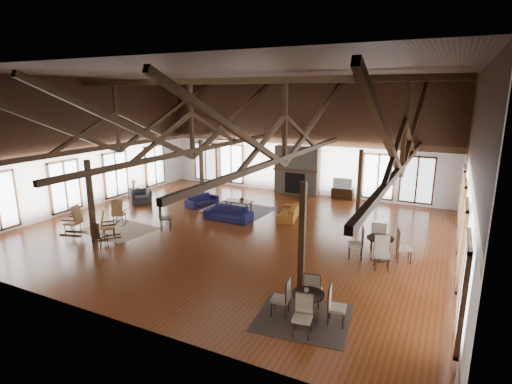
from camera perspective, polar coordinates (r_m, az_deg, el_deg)
The scene contains 31 objects.
floor at distance 16.01m, azimuth -2.76°, elevation -5.45°, with size 16.00×16.00×0.00m, color maroon.
ceiling at distance 15.14m, azimuth -3.03°, elevation 16.53°, with size 16.00×14.00×0.02m, color black.
wall_back at distance 21.62m, azimuth 6.32°, elevation 7.67°, with size 16.00×0.02×6.00m, color white.
wall_front at distance 9.92m, azimuth -23.11°, elevation -0.55°, with size 16.00×0.02×6.00m, color white.
wall_left at distance 20.42m, azimuth -22.99°, elevation 6.31°, with size 0.02×14.00×6.00m, color white.
wall_right at distance 13.38m, azimuth 28.56°, elevation 2.33°, with size 0.02×14.00×6.00m, color white.
roof_truss at distance 15.18m, azimuth -2.94°, elevation 9.07°, with size 15.60×14.07×3.14m.
post_grid at distance 15.58m, azimuth -2.83°, elevation -0.14°, with size 8.16×7.16×3.05m.
fireplace at distance 21.56m, azimuth 5.89°, elevation 3.06°, with size 2.50×0.69×2.60m.
ceiling_fan at distance 14.09m, azimuth -3.15°, elevation 7.50°, with size 1.60×1.60×0.75m.
sofa_navy_front at distance 17.17m, azimuth -3.96°, elevation -3.08°, with size 2.05×0.80×0.60m, color #17163D.
sofa_navy_left at distance 19.65m, azimuth -7.72°, elevation -1.15°, with size 0.67×1.71×0.50m, color #16153B.
sofa_orange at distance 17.46m, azimuth 4.66°, elevation -2.88°, with size 0.74×1.89×0.55m, color brown.
coffee_table at distance 18.46m, azimuth -2.50°, elevation -1.42°, with size 1.30×0.68×0.49m.
vase at distance 18.43m, azimuth -2.05°, elevation -0.94°, with size 0.19×0.19×0.20m, color #B2B2B2.
armchair at distance 20.65m, azimuth -16.20°, elevation -0.63°, with size 1.01×0.88×0.66m, color #2B2B2E.
side_table_lamp at distance 21.67m, azimuth -17.06°, elevation 0.18°, with size 0.42×0.42×1.06m.
rocking_chair_a at distance 17.48m, azimuth -19.07°, elevation -2.85°, with size 0.74×0.92×1.05m.
rocking_chair_b at distance 15.99m, azimuth -20.69°, elevation -4.51°, with size 0.85×0.90×1.05m.
rocking_chair_c at distance 16.91m, azimuth -24.49°, elevation -3.74°, with size 0.99×0.71×1.15m.
side_chair_a at distance 16.28m, azimuth -13.15°, elevation -3.22°, with size 0.62×0.62×1.06m.
side_chair_b at distance 14.98m, azimuth -21.71°, elevation -5.50°, with size 0.43×0.43×0.99m.
cafe_table_near at distance 9.93m, azimuth 7.45°, elevation -15.25°, with size 1.84×1.84×0.94m.
cafe_table_far at distance 13.68m, azimuth 17.27°, elevation -7.16°, with size 2.05×2.05×1.05m.
cup_near at distance 9.87m, azimuth 7.21°, elevation -13.74°, with size 0.11×0.11×0.09m, color #B2B2B2.
cup_far at distance 13.65m, azimuth 17.52°, elevation -5.98°, with size 0.12×0.12×0.09m, color #B2B2B2.
tv_console at distance 21.12m, azimuth 12.25°, elevation -0.22°, with size 1.10×0.41×0.55m, color black.
television at distance 21.00m, azimuth 12.28°, elevation 1.24°, with size 0.96×0.13×0.55m, color #B2B2B2.
rug_tan at distance 16.97m, azimuth -19.03°, elevation -5.08°, with size 2.63×2.06×0.01m, color tan.
rug_navy at distance 18.80m, azimuth -2.51°, elevation -2.49°, with size 3.03×2.27×0.01m, color #192347.
rug_dark at distance 10.19m, azimuth 6.76°, elevation -17.42°, with size 2.18×1.98×0.01m, color black.
Camera 1 is at (7.43, -13.17, 5.26)m, focal length 28.00 mm.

